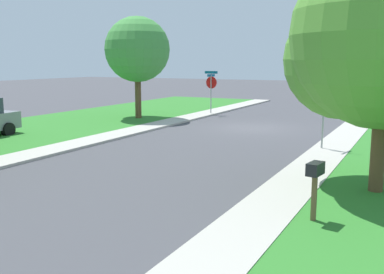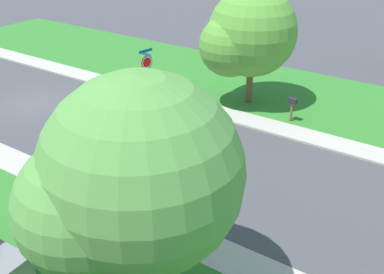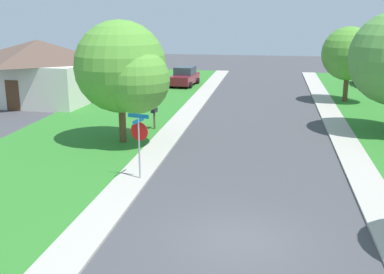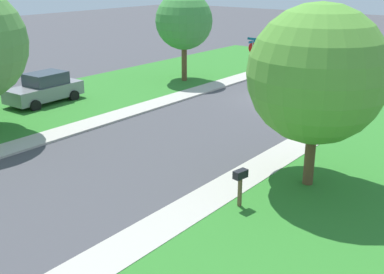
{
  "view_description": "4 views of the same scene",
  "coord_description": "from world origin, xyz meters",
  "px_view_note": "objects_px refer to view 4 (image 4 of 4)",
  "views": [
    {
      "loc": [
        -7.62,
        21.92,
        3.34
      ],
      "look_at": [
        -2.35,
        11.5,
        1.4
      ],
      "focal_mm": 42.4,
      "sensor_mm": 36.0,
      "label": 1
    },
    {
      "loc": [
        14.64,
        20.63,
        10.16
      ],
      "look_at": [
        0.62,
        11.05,
        1.4
      ],
      "focal_mm": 43.6,
      "sensor_mm": 36.0,
      "label": 2
    },
    {
      "loc": [
        0.75,
        -13.02,
        6.75
      ],
      "look_at": [
        -2.54,
        6.48,
        1.4
      ],
      "focal_mm": 44.29,
      "sensor_mm": 36.0,
      "label": 3
    },
    {
      "loc": [
        -13.08,
        24.32,
        7.2
      ],
      "look_at": [
        -2.82,
        11.41,
        1.4
      ],
      "focal_mm": 44.58,
      "sensor_mm": 36.0,
      "label": 4
    }
  ],
  "objects_px": {
    "tree_sidewalk_mid": "(183,22)",
    "car_grey_driveway_right": "(45,88)",
    "stop_sign_far_corner": "(313,95)",
    "stop_sign_near_corner": "(253,51)",
    "mailbox": "(240,179)",
    "tree_across_right": "(311,77)"
  },
  "relations": [
    {
      "from": "tree_sidewalk_mid",
      "to": "stop_sign_far_corner",
      "type": "bearing_deg",
      "value": 156.66
    },
    {
      "from": "stop_sign_far_corner",
      "to": "tree_across_right",
      "type": "bearing_deg",
      "value": 112.84
    },
    {
      "from": "stop_sign_far_corner",
      "to": "tree_sidewalk_mid",
      "type": "distance_m",
      "value": 12.98
    },
    {
      "from": "stop_sign_far_corner",
      "to": "mailbox",
      "type": "bearing_deg",
      "value": 99.96
    },
    {
      "from": "tree_sidewalk_mid",
      "to": "tree_across_right",
      "type": "xyz_separation_m",
      "value": [
        -13.88,
        10.1,
        -0.09
      ]
    },
    {
      "from": "car_grey_driveway_right",
      "to": "tree_across_right",
      "type": "relative_size",
      "value": 0.7
    },
    {
      "from": "stop_sign_near_corner",
      "to": "mailbox",
      "type": "distance_m",
      "value": 19.86
    },
    {
      "from": "stop_sign_near_corner",
      "to": "tree_across_right",
      "type": "bearing_deg",
      "value": 127.69
    },
    {
      "from": "car_grey_driveway_right",
      "to": "tree_sidewalk_mid",
      "type": "height_order",
      "value": "tree_sidewalk_mid"
    },
    {
      "from": "car_grey_driveway_right",
      "to": "tree_sidewalk_mid",
      "type": "bearing_deg",
      "value": -104.05
    },
    {
      "from": "tree_sidewalk_mid",
      "to": "car_grey_driveway_right",
      "type": "bearing_deg",
      "value": 75.95
    },
    {
      "from": "stop_sign_far_corner",
      "to": "car_grey_driveway_right",
      "type": "relative_size",
      "value": 0.63
    },
    {
      "from": "stop_sign_far_corner",
      "to": "tree_across_right",
      "type": "height_order",
      "value": "tree_across_right"
    },
    {
      "from": "stop_sign_near_corner",
      "to": "mailbox",
      "type": "relative_size",
      "value": 2.11
    },
    {
      "from": "stop_sign_far_corner",
      "to": "tree_sidewalk_mid",
      "type": "bearing_deg",
      "value": -23.34
    },
    {
      "from": "tree_sidewalk_mid",
      "to": "mailbox",
      "type": "height_order",
      "value": "tree_sidewalk_mid"
    },
    {
      "from": "car_grey_driveway_right",
      "to": "mailbox",
      "type": "xyz_separation_m",
      "value": [
        -15.55,
        3.77,
        0.14
      ]
    },
    {
      "from": "stop_sign_near_corner",
      "to": "car_grey_driveway_right",
      "type": "bearing_deg",
      "value": 67.72
    },
    {
      "from": "stop_sign_far_corner",
      "to": "mailbox",
      "type": "height_order",
      "value": "stop_sign_far_corner"
    },
    {
      "from": "stop_sign_far_corner",
      "to": "tree_across_right",
      "type": "distance_m",
      "value": 5.78
    },
    {
      "from": "stop_sign_near_corner",
      "to": "stop_sign_far_corner",
      "type": "bearing_deg",
      "value": 134.13
    },
    {
      "from": "stop_sign_near_corner",
      "to": "tree_sidewalk_mid",
      "type": "xyz_separation_m",
      "value": [
        3.09,
        3.87,
        2.03
      ]
    }
  ]
}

